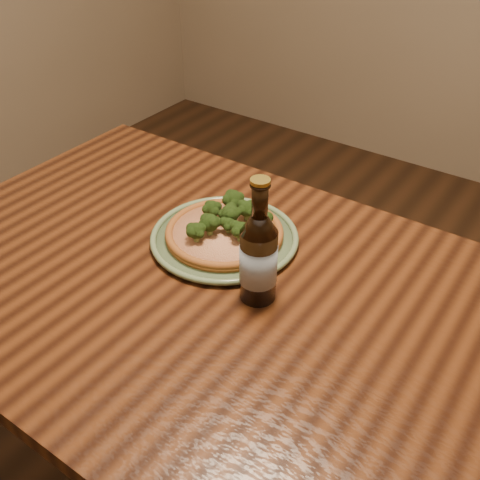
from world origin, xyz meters
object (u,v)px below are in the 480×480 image
Objects in this scene: plate at (224,237)px; beer_bottle at (258,257)px; table at (253,334)px; pizza at (225,230)px.

beer_bottle reaches higher than plate.
beer_bottle is at bearing -34.43° from plate.
pizza is (-0.16, 0.13, 0.12)m from table.
beer_bottle is at bearing 96.16° from table.
plate is 0.22m from beer_bottle.
table is 0.19m from beer_bottle.
pizza is at bearing 79.53° from plate.
plate is at bearing -100.47° from pizza.
pizza is 1.00× the size of beer_bottle.
table is 4.81× the size of plate.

